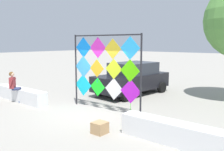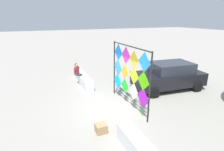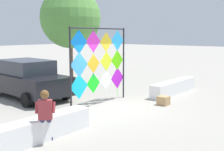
{
  "view_description": "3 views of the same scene",
  "coord_description": "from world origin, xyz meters",
  "views": [
    {
      "loc": [
        6.74,
        -6.65,
        2.85
      ],
      "look_at": [
        0.73,
        0.68,
        1.55
      ],
      "focal_mm": 39.15,
      "sensor_mm": 36.0,
      "label": 1
    },
    {
      "loc": [
        7.49,
        -3.15,
        4.44
      ],
      "look_at": [
        -0.38,
        0.2,
        1.59
      ],
      "focal_mm": 28.09,
      "sensor_mm": 36.0,
      "label": 2
    },
    {
      "loc": [
        -8.82,
        -6.83,
        2.92
      ],
      "look_at": [
        -0.12,
        0.04,
        1.33
      ],
      "focal_mm": 46.74,
      "sensor_mm": 36.0,
      "label": 3
    }
  ],
  "objects": [
    {
      "name": "seated_vendor",
      "position": [
        -4.01,
        -0.8,
        0.87
      ],
      "size": [
        0.71,
        0.7,
        1.48
      ],
      "color": "navy",
      "rests_on": "ground"
    },
    {
      "name": "parked_car",
      "position": [
        -0.87,
        4.38,
        0.88
      ],
      "size": [
        2.52,
        4.66,
        1.74
      ],
      "color": "black",
      "rests_on": "ground"
    },
    {
      "name": "plaza_ledge_left",
      "position": [
        -4.16,
        -0.47,
        0.32
      ],
      "size": [
        3.75,
        0.55,
        0.64
      ],
      "primitive_type": "cube",
      "color": "white",
      "rests_on": "ground"
    },
    {
      "name": "ground",
      "position": [
        0.0,
        0.0,
        0.0
      ],
      "size": [
        120.0,
        120.0,
        0.0
      ],
      "primitive_type": "plane",
      "color": "#9E998E"
    },
    {
      "name": "kite_display_rack",
      "position": [
        0.16,
        0.9,
        1.85
      ],
      "size": [
        3.5,
        0.18,
        3.18
      ],
      "color": "#232328",
      "rests_on": "ground"
    },
    {
      "name": "cardboard_box_large",
      "position": [
        1.76,
        -1.19,
        0.18
      ],
      "size": [
        0.42,
        0.43,
        0.36
      ],
      "primitive_type": "cube",
      "rotation": [
        0.0,
        0.0,
        0.01
      ],
      "color": "tan",
      "rests_on": "ground"
    }
  ]
}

